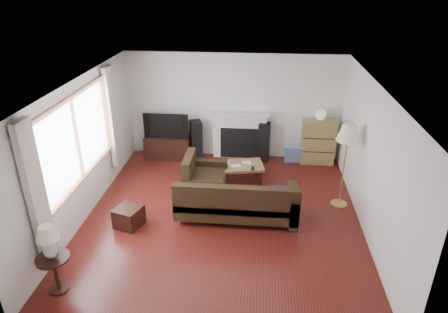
# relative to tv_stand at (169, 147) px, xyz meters

# --- Properties ---
(room) EXTENTS (5.10, 5.60, 2.54)m
(room) POSITION_rel_tv_stand_xyz_m (1.56, -2.47, 0.98)
(room) COLOR #541712
(room) RESTS_ON ground
(window) EXTENTS (0.12, 2.74, 1.54)m
(window) POSITION_rel_tv_stand_xyz_m (-0.89, -2.67, 1.28)
(window) COLOR brown
(window) RESTS_ON room
(curtain_near) EXTENTS (0.10, 0.35, 2.10)m
(curtain_near) POSITION_rel_tv_stand_xyz_m (-0.84, -4.19, 1.13)
(curtain_near) COLOR beige
(curtain_near) RESTS_ON room
(curtain_far) EXTENTS (0.10, 0.35, 2.10)m
(curtain_far) POSITION_rel_tv_stand_xyz_m (-0.84, -1.15, 1.13)
(curtain_far) COLOR beige
(curtain_far) RESTS_ON room
(fireplace) EXTENTS (1.40, 0.26, 1.15)m
(fireplace) POSITION_rel_tv_stand_xyz_m (1.71, 0.17, 0.30)
(fireplace) COLOR white
(fireplace) RESTS_ON room
(tv_stand) EXTENTS (1.09, 0.49, 0.55)m
(tv_stand) POSITION_rel_tv_stand_xyz_m (0.00, 0.00, 0.00)
(tv_stand) COLOR black
(tv_stand) RESTS_ON ground
(television) EXTENTS (1.05, 0.14, 0.60)m
(television) POSITION_rel_tv_stand_xyz_m (0.00, 0.00, 0.57)
(television) COLOR black
(television) RESTS_ON tv_stand
(speaker_left) EXTENTS (0.34, 0.37, 0.93)m
(speaker_left) POSITION_rel_tv_stand_xyz_m (0.68, 0.06, 0.19)
(speaker_left) COLOR black
(speaker_left) RESTS_ON ground
(speaker_right) EXTENTS (0.29, 0.33, 0.92)m
(speaker_right) POSITION_rel_tv_stand_xyz_m (2.29, 0.08, 0.19)
(speaker_right) COLOR black
(speaker_right) RESTS_ON ground
(bookshelf) EXTENTS (0.77, 0.36, 1.06)m
(bookshelf) POSITION_rel_tv_stand_xyz_m (3.54, 0.06, 0.26)
(bookshelf) COLOR olive
(bookshelf) RESTS_ON ground
(globe_lamp) EXTENTS (0.25, 0.25, 0.25)m
(globe_lamp) POSITION_rel_tv_stand_xyz_m (3.54, 0.06, 0.91)
(globe_lamp) COLOR white
(globe_lamp) RESTS_ON bookshelf
(sectional_sofa) EXTENTS (2.38, 1.74, 0.77)m
(sectional_sofa) POSITION_rel_tv_stand_xyz_m (1.82, -2.44, 0.11)
(sectional_sofa) COLOR black
(sectional_sofa) RESTS_ON ground
(coffee_table) EXTENTS (1.23, 0.82, 0.44)m
(coffee_table) POSITION_rel_tv_stand_xyz_m (1.71, -1.16, -0.05)
(coffee_table) COLOR brown
(coffee_table) RESTS_ON ground
(footstool) EXTENTS (0.54, 0.54, 0.36)m
(footstool) POSITION_rel_tv_stand_xyz_m (-0.08, -2.89, -0.09)
(footstool) COLOR black
(footstool) RESTS_ON ground
(floor_lamp) EXTENTS (0.51, 0.51, 1.67)m
(floor_lamp) POSITION_rel_tv_stand_xyz_m (3.77, -1.84, 0.56)
(floor_lamp) COLOR #B6943F
(floor_lamp) RESTS_ON ground
(side_table) EXTENTS (0.46, 0.46, 0.58)m
(side_table) POSITION_rel_tv_stand_xyz_m (-0.59, -4.53, 0.01)
(side_table) COLOR black
(side_table) RESTS_ON ground
(table_lamp) EXTENTS (0.31, 0.31, 0.51)m
(table_lamp) POSITION_rel_tv_stand_xyz_m (-0.59, -4.53, 0.56)
(table_lamp) COLOR silver
(table_lamp) RESTS_ON side_table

